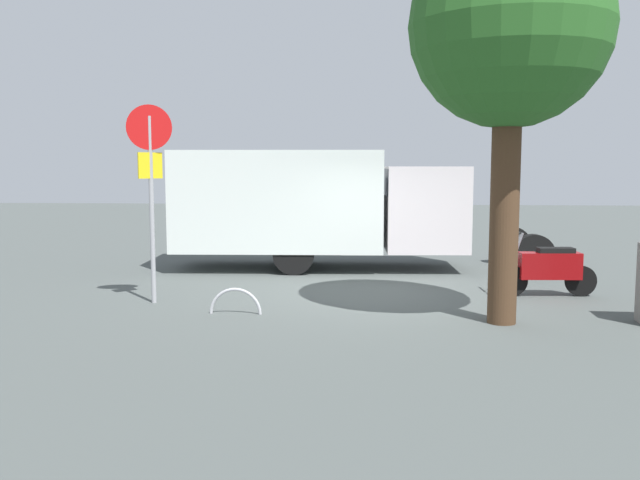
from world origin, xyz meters
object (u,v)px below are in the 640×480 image
stop_sign (151,172)px  bike_rack_hoop (236,314)px  box_truck_near (323,202)px  street_tree (510,31)px  motorcycle (549,268)px

stop_sign → bike_rack_hoop: (-1.59, 0.77, -2.26)m
box_truck_near → street_tree: bearing=-62.5°
motorcycle → stop_sign: (6.97, 1.17, 1.74)m
bike_rack_hoop → box_truck_near: bearing=-101.5°
stop_sign → motorcycle: bearing=-170.5°
box_truck_near → stop_sign: stop_sign is taller
street_tree → box_truck_near: bearing=-59.7°
stop_sign → bike_rack_hoop: size_ratio=3.99×
stop_sign → street_tree: street_tree is taller
box_truck_near → bike_rack_hoop: size_ratio=9.97×
box_truck_near → bike_rack_hoop: 5.35m
motorcycle → bike_rack_hoop: size_ratio=2.13×
stop_sign → street_tree: (-5.73, 1.07, 2.04)m
bike_rack_hoop → motorcycle: bearing=-160.2°
bike_rack_hoop → stop_sign: bearing=-25.9°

